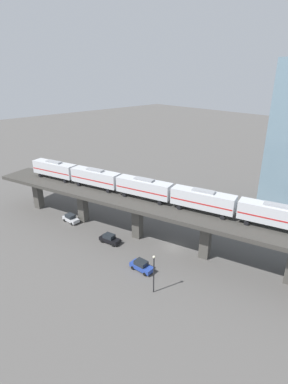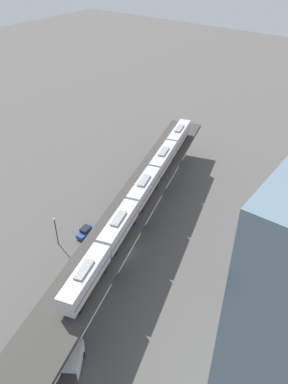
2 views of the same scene
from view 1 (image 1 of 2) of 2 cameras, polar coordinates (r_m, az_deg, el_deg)
name	(u,v)px [view 1 (image 1 of 2)]	position (r m, az deg, el deg)	size (l,w,h in m)	color
ground_plane	(173,247)	(62.08, 5.61, -10.43)	(400.00, 400.00, 0.00)	#514F4C
elevated_viaduct	(174,215)	(58.55, 5.70, -4.32)	(34.47, 90.54, 8.57)	#393733
subway_train	(144,187)	(61.27, 0.00, 0.90)	(20.60, 60.58, 4.45)	silver
street_car_blue	(142,266)	(55.05, -0.48, -13.87)	(2.35, 4.58, 1.89)	#233D93
street_car_silver	(71,218)	(72.97, -13.78, -4.89)	(2.26, 4.54, 1.89)	#B7BABF
street_car_black	(110,239)	(63.22, -6.57, -8.82)	(2.84, 4.71, 1.89)	black
street_lamp	(154,271)	(48.58, 1.88, -14.81)	(0.44, 0.44, 6.94)	black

